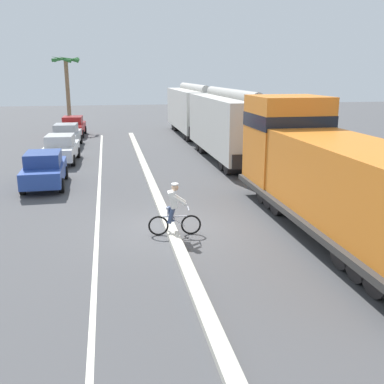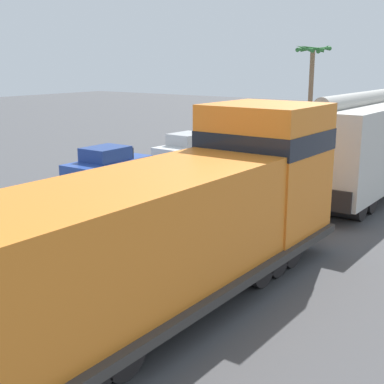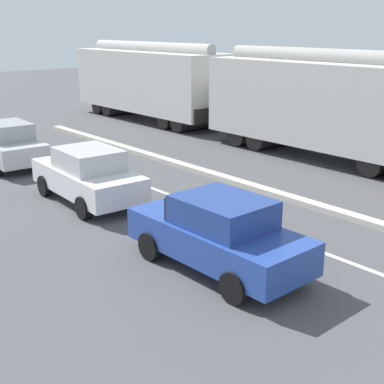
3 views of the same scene
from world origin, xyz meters
name	(u,v)px [view 3 (image 3 of 3)]	position (x,y,z in m)	size (l,w,h in m)	color
median_curb	(377,224)	(0.00, 6.00, 0.08)	(0.36, 36.00, 0.16)	beige
lane_stripe	(319,251)	(-2.40, 6.00, 0.00)	(0.14, 36.00, 0.01)	silver
hopper_car_lead	(328,105)	(5.18, 11.47, 2.08)	(2.90, 10.60, 4.18)	beige
hopper_car_middle	(150,82)	(5.18, 23.07, 2.08)	(2.90, 10.60, 4.18)	beige
parked_car_blue	(218,233)	(-4.82, 6.84, 0.82)	(1.89, 4.23, 1.62)	#28479E
parked_car_white	(88,175)	(-4.62, 12.68, 0.82)	(1.98, 4.27, 1.62)	silver
parked_car_silver	(6,144)	(-4.75, 18.42, 0.82)	(1.98, 4.27, 1.62)	#B7BABF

